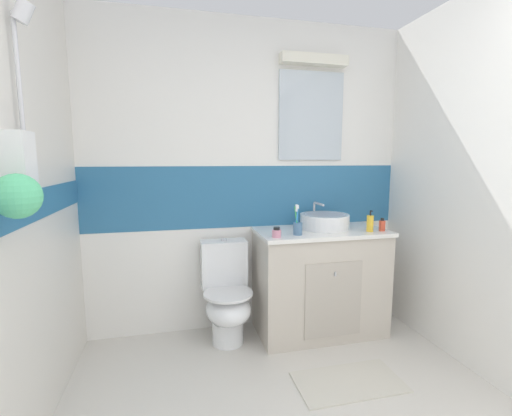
% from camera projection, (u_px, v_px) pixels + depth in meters
% --- Properties ---
extents(wall_back_tiled, '(3.20, 0.20, 2.50)m').
position_uv_depth(wall_back_tiled, '(249.00, 177.00, 2.91)').
color(wall_back_tiled, white).
rests_on(wall_back_tiled, ground_plane).
extents(vanity_cabinet, '(1.02, 0.55, 0.85)m').
position_uv_depth(vanity_cabinet, '(319.00, 281.00, 2.84)').
color(vanity_cabinet, beige).
rests_on(vanity_cabinet, ground_plane).
extents(sink_basin, '(0.39, 0.44, 0.20)m').
position_uv_depth(sink_basin, '(324.00, 221.00, 2.83)').
color(sink_basin, white).
rests_on(sink_basin, vanity_cabinet).
extents(toilet, '(0.37, 0.50, 0.78)m').
position_uv_depth(toilet, '(227.00, 296.00, 2.69)').
color(toilet, white).
rests_on(toilet, ground_plane).
extents(toothbrush_cup, '(0.07, 0.07, 0.23)m').
position_uv_depth(toothbrush_cup, '(298.00, 227.00, 2.58)').
color(toothbrush_cup, '#4C7299').
rests_on(toothbrush_cup, vanity_cabinet).
extents(soap_dispenser, '(0.05, 0.05, 0.17)m').
position_uv_depth(soap_dispenser, '(370.00, 223.00, 2.70)').
color(soap_dispenser, yellow).
rests_on(soap_dispenser, vanity_cabinet).
extents(perfume_flask_small, '(0.04, 0.03, 0.10)m').
position_uv_depth(perfume_flask_small, '(382.00, 225.00, 2.72)').
color(perfume_flask_small, '#D84C33').
rests_on(perfume_flask_small, vanity_cabinet).
extents(hair_gel_jar, '(0.07, 0.07, 0.07)m').
position_uv_depth(hair_gel_jar, '(277.00, 233.00, 2.51)').
color(hair_gel_jar, pink).
rests_on(hair_gel_jar, vanity_cabinet).
extents(bath_mat, '(0.67, 0.36, 0.01)m').
position_uv_depth(bath_mat, '(349.00, 382.00, 2.22)').
color(bath_mat, beige).
rests_on(bath_mat, ground_plane).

